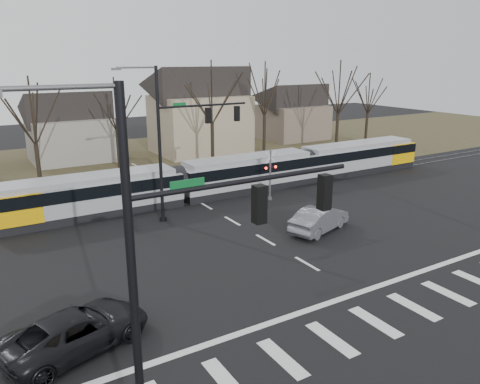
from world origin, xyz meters
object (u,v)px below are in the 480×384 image
sedan (319,219)px  rail_crossing_signal (270,176)px  tram (246,172)px  suv (77,331)px

sedan → rail_crossing_signal: 7.43m
tram → rail_crossing_signal: rail_crossing_signal is taller
suv → sedan: bearing=-90.2°
tram → suv: bearing=-137.8°
suv → tram: bearing=-65.4°
rail_crossing_signal → suv: bearing=-144.6°
suv → rail_crossing_signal: bearing=-72.1°
tram → suv: (-17.12, -15.50, -0.80)m
tram → rail_crossing_signal: bearing=-86.9°
tram → suv: size_ratio=6.27×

